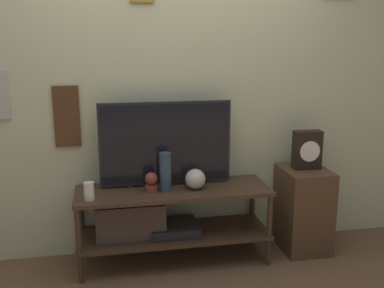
% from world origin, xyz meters
% --- Properties ---
extents(ground_plane, '(12.00, 12.00, 0.00)m').
position_xyz_m(ground_plane, '(0.00, 0.00, 0.00)').
color(ground_plane, brown).
extents(wall_back, '(6.40, 0.08, 2.70)m').
position_xyz_m(wall_back, '(-0.00, 0.56, 1.35)').
color(wall_back, beige).
rests_on(wall_back, ground_plane).
extents(media_console, '(1.45, 0.47, 0.58)m').
position_xyz_m(media_console, '(-0.13, 0.27, 0.37)').
color(media_console, '#422D1E').
rests_on(media_console, ground_plane).
extents(television, '(1.00, 0.05, 0.65)m').
position_xyz_m(television, '(-0.04, 0.38, 0.92)').
color(television, black).
rests_on(television, media_console).
extents(vase_tall_ceramic, '(0.09, 0.09, 0.29)m').
position_xyz_m(vase_tall_ceramic, '(-0.06, 0.26, 0.73)').
color(vase_tall_ceramic, '#2D4251').
rests_on(vase_tall_ceramic, media_console).
extents(vase_round_glass, '(0.15, 0.15, 0.15)m').
position_xyz_m(vase_round_glass, '(0.16, 0.25, 0.66)').
color(vase_round_glass, beige).
rests_on(vase_round_glass, media_console).
extents(candle_jar, '(0.07, 0.07, 0.13)m').
position_xyz_m(candle_jar, '(-0.61, 0.15, 0.65)').
color(candle_jar, silver).
rests_on(candle_jar, media_console).
extents(decorative_bust, '(0.09, 0.09, 0.15)m').
position_xyz_m(decorative_bust, '(-0.17, 0.25, 0.66)').
color(decorative_bust, brown).
rests_on(decorative_bust, media_console).
extents(side_table, '(0.36, 0.44, 0.67)m').
position_xyz_m(side_table, '(1.07, 0.29, 0.34)').
color(side_table, '#513823').
rests_on(side_table, ground_plane).
extents(mantel_clock, '(0.22, 0.11, 0.31)m').
position_xyz_m(mantel_clock, '(1.08, 0.31, 0.83)').
color(mantel_clock, black).
rests_on(mantel_clock, side_table).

